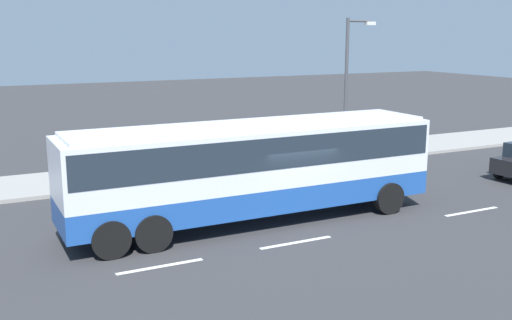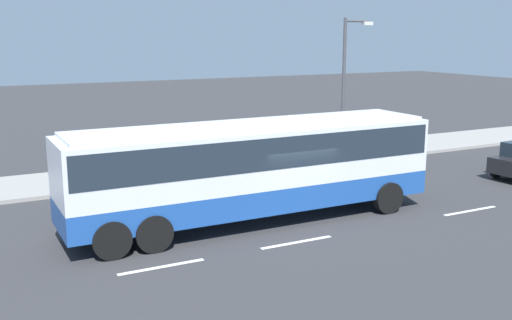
% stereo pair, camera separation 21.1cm
% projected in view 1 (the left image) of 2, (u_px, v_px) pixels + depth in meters
% --- Properties ---
extents(ground_plane, '(120.00, 120.00, 0.00)m').
position_uv_depth(ground_plane, '(288.00, 220.00, 20.08)').
color(ground_plane, '#333335').
extents(sidewalk_curb, '(80.00, 4.00, 0.15)m').
position_uv_depth(sidewalk_curb, '(197.00, 169.00, 27.40)').
color(sidewalk_curb, gray).
rests_on(sidewalk_curb, ground_plane).
extents(lane_centreline, '(38.32, 0.16, 0.01)m').
position_uv_depth(lane_centreline, '(347.00, 233.00, 18.76)').
color(lane_centreline, white).
rests_on(lane_centreline, ground_plane).
extents(coach_bus, '(12.40, 2.82, 3.28)m').
position_uv_depth(coach_bus, '(254.00, 161.00, 19.52)').
color(coach_bus, '#1E4C9E').
rests_on(coach_bus, ground_plane).
extents(pedestrian_near_curb, '(0.32, 0.32, 1.55)m').
position_uv_depth(pedestrian_near_curb, '(319.00, 137.00, 30.09)').
color(pedestrian_near_curb, '#38334C').
rests_on(pedestrian_near_curb, sidewalk_curb).
extents(pedestrian_at_crossing, '(0.32, 0.32, 1.56)m').
position_uv_depth(pedestrian_at_crossing, '(356.00, 133.00, 31.11)').
color(pedestrian_at_crossing, black).
rests_on(pedestrian_at_crossing, sidewalk_curb).
extents(street_lamp, '(1.60, 0.24, 6.66)m').
position_uv_depth(street_lamp, '(349.00, 79.00, 28.53)').
color(street_lamp, '#47474C').
rests_on(street_lamp, sidewalk_curb).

